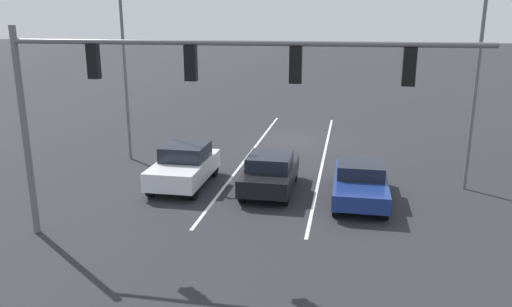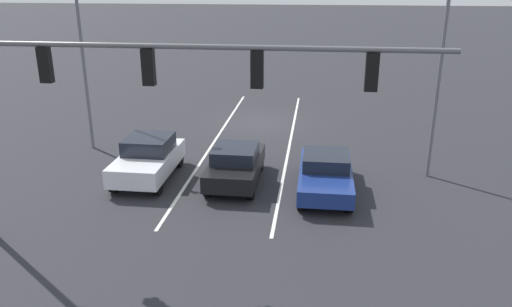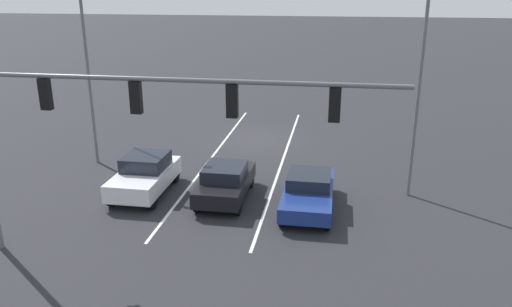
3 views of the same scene
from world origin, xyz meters
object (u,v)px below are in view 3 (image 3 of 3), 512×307
Objects in this scene: car_white_rightlane_front at (145,175)px; traffic_signal_gantry at (119,113)px; car_navy_leftlane_front at (308,191)px; car_black_midlane_front at (225,181)px; street_lamp_right_shoulder at (91,60)px; street_lamp_left_shoulder at (416,76)px.

traffic_signal_gantry is (-1.55, 5.25, 4.05)m from car_white_rightlane_front.
car_white_rightlane_front is 0.90× the size of car_navy_leftlane_front.
car_white_rightlane_front reaches higher than car_black_midlane_front.
traffic_signal_gantry is (1.94, 5.22, 4.12)m from car_black_midlane_front.
car_white_rightlane_front is 0.45× the size of street_lamp_right_shoulder.
street_lamp_left_shoulder is at bearing -167.53° from car_black_midlane_front.
street_lamp_left_shoulder is (-14.48, 1.66, -0.07)m from street_lamp_right_shoulder.
car_white_rightlane_front is 3.49m from car_black_midlane_front.
car_navy_leftlane_front is at bearing 173.93° from car_black_midlane_front.
street_lamp_left_shoulder is (-9.31, -6.85, 0.15)m from traffic_signal_gantry.
car_white_rightlane_front is at bearing -0.51° from car_black_midlane_front.
car_white_rightlane_front is 6.48m from street_lamp_right_shoulder.
car_black_midlane_front is at bearing -6.07° from car_navy_leftlane_front.
street_lamp_left_shoulder reaches higher than car_black_midlane_front.
traffic_signal_gantry reaches higher than car_black_midlane_front.
car_white_rightlane_front is at bearing 8.38° from street_lamp_left_shoulder.
traffic_signal_gantry is (5.38, 4.85, 4.16)m from car_navy_leftlane_front.
car_navy_leftlane_front is 8.36m from traffic_signal_gantry.
traffic_signal_gantry is at bearing 121.26° from street_lamp_right_shoulder.
street_lamp_right_shoulder reaches higher than car_navy_leftlane_front.
car_navy_leftlane_front is at bearing 26.93° from street_lamp_left_shoulder.
street_lamp_right_shoulder is at bearing -58.74° from traffic_signal_gantry.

